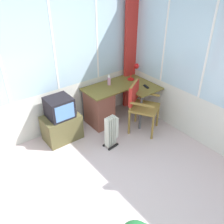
{
  "coord_description": "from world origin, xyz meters",
  "views": [
    {
      "loc": [
        -1.22,
        -1.56,
        2.78
      ],
      "look_at": [
        0.68,
        0.91,
        0.85
      ],
      "focal_mm": 39.15,
      "sensor_mm": 36.0,
      "label": 1
    }
  ],
  "objects": [
    {
      "name": "space_heater",
      "position": [
        0.84,
        1.13,
        0.3
      ],
      "size": [
        0.28,
        0.2,
        0.59
      ],
      "color": "silver",
      "rests_on": "ground"
    },
    {
      "name": "wooden_armchair",
      "position": [
        1.54,
        1.23,
        0.62
      ],
      "size": [
        0.66,
        0.66,
        0.95
      ],
      "color": "olive",
      "rests_on": "ground"
    },
    {
      "name": "spray_bottle",
      "position": [
        1.38,
        1.91,
        0.83
      ],
      "size": [
        0.06,
        0.06,
        0.22
      ],
      "color": "#D997B9",
      "rests_on": "desk"
    },
    {
      "name": "desk",
      "position": [
        1.13,
        1.81,
        0.4
      ],
      "size": [
        1.3,
        0.97,
        0.72
      ],
      "color": "brown",
      "rests_on": "ground"
    },
    {
      "name": "tv_remote",
      "position": [
        1.88,
        1.4,
        0.74
      ],
      "size": [
        0.08,
        0.16,
        0.02
      ],
      "primitive_type": "cube",
      "rotation": [
        0.0,
        0.0,
        -0.23
      ],
      "color": "black",
      "rests_on": "desk"
    },
    {
      "name": "curtain_corner",
      "position": [
        2.04,
        2.04,
        1.24
      ],
      "size": [
        0.32,
        0.08,
        2.48
      ],
      "primitive_type": "cube",
      "rotation": [
        0.0,
        0.0,
        -0.04
      ],
      "color": "red",
      "rests_on": "ground"
    },
    {
      "name": "tv_on_stand",
      "position": [
        0.25,
        1.83,
        0.37
      ],
      "size": [
        0.64,
        0.44,
        0.83
      ],
      "color": "brown",
      "rests_on": "ground"
    },
    {
      "name": "north_window_panel",
      "position": [
        0.0,
        2.17,
        1.29
      ],
      "size": [
        4.28,
        0.07,
        2.58
      ],
      "color": "silver",
      "rests_on": "ground"
    },
    {
      "name": "desk_lamp",
      "position": [
        1.95,
        1.78,
        0.94
      ],
      "size": [
        0.24,
        0.21,
        0.34
      ],
      "color": "red",
      "rests_on": "desk"
    },
    {
      "name": "ground",
      "position": [
        0.0,
        0.0,
        -0.03
      ],
      "size": [
        5.28,
        5.29,
        0.06
      ],
      "primitive_type": "cube",
      "color": "beige"
    }
  ]
}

